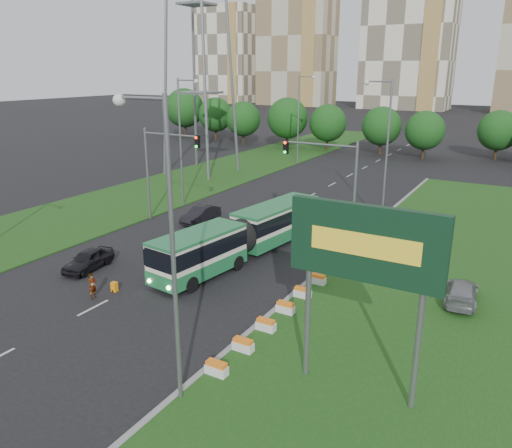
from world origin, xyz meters
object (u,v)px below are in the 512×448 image
Objects in this scene: traffic_mast_median at (334,177)px; car_median at (462,292)px; shopping_trolley at (114,287)px; traffic_mast_left at (161,161)px; billboard at (365,252)px; articulated_bus at (244,235)px; car_left_near at (88,260)px; car_left_far at (201,214)px; pedestrian at (92,286)px.

car_median is at bearing -27.94° from traffic_mast_median.
traffic_mast_left is at bearing 114.43° from shopping_trolley.
billboard is 12.27m from car_median.
articulated_bus is (10.55, -3.98, -3.74)m from traffic_mast_left.
traffic_mast_median is 7.75m from articulated_bus.
shopping_trolley is (4.05, -1.71, -0.38)m from car_left_near.
car_left_far is 14.71m from shopping_trolley.
articulated_bus is at bearing -132.80° from traffic_mast_median.
traffic_mast_median is 13.61× the size of shopping_trolley.
traffic_mast_median is at bearing 54.68° from articulated_bus.
traffic_mast_median reaches higher than car_left_near.
traffic_mast_left reaches higher than car_left_near.
articulated_bus is (-4.61, -4.98, -3.74)m from traffic_mast_median.
traffic_mast_median is 5.15× the size of pedestrian.
shopping_trolley is at bearing 172.11° from billboard.
traffic_mast_left is 25.88m from car_median.
car_left_near is at bearing 153.38° from shopping_trolley.
billboard is 5.15× the size of pedestrian.
car_left_near is at bearing -89.20° from car_left_far.
car_median is at bearing 77.01° from billboard.
billboard is at bearing -98.11° from pedestrian.
traffic_mast_left is 5.15× the size of pedestrian.
traffic_mast_left is at bearing 96.34° from car_left_near.
traffic_mast_left is 12.37m from car_left_near.
articulated_bus is 10.95m from pedestrian.
billboard is at bearing -11.57° from shopping_trolley.
car_left_far reaches higher than car_left_near.
traffic_mast_median reaches higher than car_median.
billboard is 1.00× the size of traffic_mast_median.
traffic_mast_left reaches higher than car_left_far.
pedestrian reaches higher than car_left_near.
articulated_bus is 10.57m from car_left_near.
traffic_mast_left is 13.61× the size of shopping_trolley.
car_left_far is 15.85m from pedestrian.
car_left_far is at bearing 140.27° from billboard.
traffic_mast_median is 1.92× the size of car_left_far.
articulated_bus reaches higher than car_left_near.
car_left_near is (-19.83, 3.90, -5.49)m from billboard.
billboard is at bearing -64.97° from traffic_mast_median.
articulated_bus is 3.85× the size of car_left_far.
articulated_bus is at bearing -26.92° from pedestrian.
pedestrian is at bearing -65.40° from traffic_mast_left.
traffic_mast_median reaches higher than pedestrian.
car_left_near is 12.46m from car_left_far.
articulated_bus is at bearing -33.58° from car_left_far.
billboard is 0.50× the size of articulated_bus.
pedestrian reaches higher than car_median.
car_left_far is (0.14, 12.46, 0.01)m from car_left_near.
billboard is 1.93× the size of car_median.
traffic_mast_left is at bearing 146.45° from billboard.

